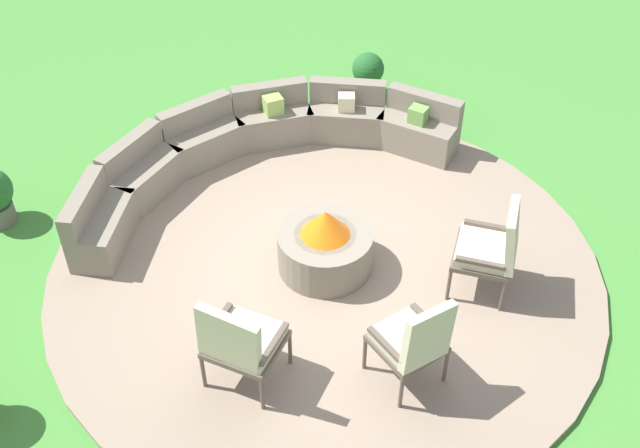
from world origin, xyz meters
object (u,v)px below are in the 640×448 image
at_px(curved_stone_bench, 254,148).
at_px(lounge_chair_front_left, 240,341).
at_px(fire_pit, 325,245).
at_px(potted_plant_1, 368,72).
at_px(lounge_chair_back_left, 493,246).
at_px(lounge_chair_front_right, 414,340).

height_order(curved_stone_bench, lounge_chair_front_left, lounge_chair_front_left).
height_order(fire_pit, potted_plant_1, fire_pit).
height_order(fire_pit, lounge_chair_back_left, lounge_chair_back_left).
bearing_deg(fire_pit, lounge_chair_front_right, -77.57).
distance_m(lounge_chair_front_left, lounge_chair_front_right, 1.45).
bearing_deg(fire_pit, lounge_chair_front_left, -131.13).
bearing_deg(curved_stone_bench, lounge_chair_back_left, -53.69).
bearing_deg(lounge_chair_front_right, fire_pit, 82.81).
bearing_deg(curved_stone_bench, lounge_chair_front_left, -102.96).
relative_size(curved_stone_bench, potted_plant_1, 7.53).
distance_m(fire_pit, curved_stone_bench, 1.84).
height_order(lounge_chair_back_left, potted_plant_1, lounge_chair_back_left).
distance_m(curved_stone_bench, lounge_chair_front_right, 3.45).
distance_m(lounge_chair_front_left, potted_plant_1, 4.96).
xyz_separation_m(lounge_chair_front_left, potted_plant_1, (2.47, 4.29, -0.26)).
bearing_deg(potted_plant_1, lounge_chair_front_left, -119.91).
xyz_separation_m(curved_stone_bench, lounge_chair_front_left, (-0.69, -3.01, 0.26)).
bearing_deg(lounge_chair_back_left, lounge_chair_front_right, 159.88).
height_order(curved_stone_bench, lounge_chair_back_left, lounge_chair_back_left).
xyz_separation_m(fire_pit, lounge_chair_front_right, (0.35, -1.57, 0.26)).
bearing_deg(fire_pit, curved_stone_bench, 101.49).
bearing_deg(fire_pit, lounge_chair_back_left, -24.96).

